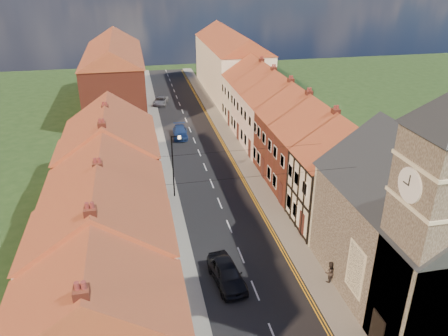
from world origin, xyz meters
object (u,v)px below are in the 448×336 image
Objects in this scene: pedestrian_left at (171,237)px; car_distant at (161,101)px; church at (422,221)px; car_far at (180,132)px; lamppost at (174,163)px; pedestrian_right at (330,272)px; car_near at (227,273)px.

car_distant is at bearing 88.68° from pedestrian_left.
pedestrian_left reaches higher than car_distant.
church reaches higher than car_far.
church is at bearing -29.64° from pedestrian_left.
car_distant is at bearing 88.21° from lamppost.
pedestrian_right is at bearing -73.94° from car_far.
car_far is 14.73m from car_distant.
pedestrian_left reaches higher than car_far.
pedestrian_right is (6.63, -29.87, 0.27)m from car_far.
lamppost is (-13.17, 16.68, -2.34)m from church.
lamppost is 16.06m from car_far.
lamppost is at bearing 128.30° from church.
church reaches higher than car_distant.
pedestrian_right is (7.96, -44.54, 0.31)m from car_distant.
pedestrian_left reaches higher than pedestrian_right.
pedestrian_left is (-3.27, 4.85, 0.21)m from car_near.
lamppost is 1.42× the size of car_distant.
church is 2.53× the size of lamppost.
car_near is (2.14, -12.78, -2.77)m from lamppost.
car_far is (-10.89, 32.30, -5.25)m from church.
car_near is at bearing -54.19° from pedestrian_left.
car_distant is at bearing 98.72° from car_far.
lamppost is 13.25m from car_near.
car_distant is 2.46× the size of pedestrian_left.
church is at bearing -26.73° from car_near.
car_distant is 45.25m from pedestrian_right.
pedestrian_right reaches higher than car_near.
car_near is 28.41m from car_far.
car_far is at bearing 83.56° from pedestrian_left.
lamppost is at bearing 83.68° from pedestrian_left.
car_near is at bearing -80.49° from lamppost.
car_far is 2.53× the size of pedestrian_left.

